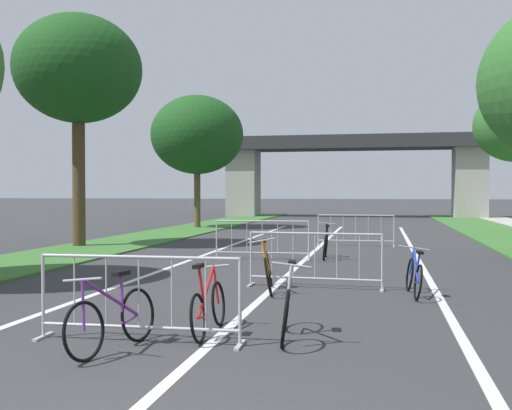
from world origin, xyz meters
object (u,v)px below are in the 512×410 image
(crowd_barrier_second, at_px, (315,260))
(bicycle_black_0, at_px, (326,245))
(bicycle_orange_2, at_px, (268,270))
(bicycle_purple_5, at_px, (113,319))
(crowd_barrier_nearest, at_px, (139,299))
(tree_left_pine_far, at_px, (197,135))
(crowd_barrier_fourth, at_px, (356,230))
(bicycle_blue_3, at_px, (414,276))
(crowd_barrier_third, at_px, (262,240))
(bicycle_red_4, at_px, (208,307))
(tree_left_pine_near, at_px, (78,70))
(bicycle_silver_1, at_px, (287,307))

(crowd_barrier_second, height_order, bicycle_black_0, crowd_barrier_second)
(bicycle_orange_2, bearing_deg, bicycle_purple_5, 67.99)
(crowd_barrier_nearest, relative_size, crowd_barrier_second, 1.00)
(tree_left_pine_far, distance_m, crowd_barrier_second, 19.75)
(crowd_barrier_fourth, height_order, bicycle_blue_3, crowd_barrier_fourth)
(crowd_barrier_fourth, distance_m, bicycle_black_0, 4.07)
(crowd_barrier_second, height_order, crowd_barrier_fourth, same)
(crowd_barrier_fourth, bearing_deg, bicycle_purple_5, -98.79)
(crowd_barrier_third, xyz_separation_m, bicycle_blue_3, (3.69, -5.06, -0.17))
(bicycle_red_4, bearing_deg, tree_left_pine_far, 106.57)
(bicycle_red_4, height_order, bicycle_purple_5, bicycle_red_4)
(crowd_barrier_second, bearing_deg, bicycle_purple_5, -109.59)
(crowd_barrier_nearest, bearing_deg, bicycle_orange_2, 78.04)
(crowd_barrier_third, distance_m, bicycle_orange_2, 5.21)
(bicycle_orange_2, bearing_deg, bicycle_blue_3, 171.23)
(crowd_barrier_third, bearing_deg, crowd_barrier_second, -67.41)
(crowd_barrier_second, relative_size, bicycle_black_0, 1.57)
(tree_left_pine_far, distance_m, bicycle_blue_3, 20.99)
(tree_left_pine_far, bearing_deg, crowd_barrier_second, -66.38)
(tree_left_pine_near, bearing_deg, bicycle_blue_3, -36.04)
(crowd_barrier_nearest, distance_m, bicycle_silver_1, 1.81)
(tree_left_pine_near, relative_size, bicycle_black_0, 4.63)
(bicycle_black_0, distance_m, bicycle_purple_5, 10.21)
(bicycle_orange_2, bearing_deg, crowd_barrier_nearest, 68.43)
(crowd_barrier_fourth, xyz_separation_m, bicycle_orange_2, (-1.20, -9.65, -0.13))
(bicycle_black_0, xyz_separation_m, bicycle_silver_1, (0.32, -9.11, 0.01))
(bicycle_black_0, height_order, bicycle_purple_5, bicycle_black_0)
(crowd_barrier_fourth, bearing_deg, crowd_barrier_second, -92.52)
(bicycle_black_0, xyz_separation_m, bicycle_blue_3, (2.04, -5.59, -0.03))
(bicycle_silver_1, distance_m, bicycle_red_4, 1.02)
(crowd_barrier_nearest, xyz_separation_m, crowd_barrier_fourth, (2.05, 13.66, 0.00))
(tree_left_pine_far, height_order, bicycle_blue_3, tree_left_pine_far)
(bicycle_blue_3, distance_m, bicycle_purple_5, 5.75)
(tree_left_pine_near, bearing_deg, bicycle_silver_1, -52.06)
(tree_left_pine_far, distance_m, bicycle_orange_2, 19.97)
(bicycle_red_4, bearing_deg, bicycle_orange_2, 86.89)
(crowd_barrier_second, bearing_deg, tree_left_pine_far, 113.62)
(crowd_barrier_third, height_order, bicycle_purple_5, crowd_barrier_third)
(bicycle_orange_2, bearing_deg, tree_left_pine_far, -78.77)
(tree_left_pine_near, height_order, bicycle_orange_2, tree_left_pine_near)
(tree_left_pine_far, distance_m, crowd_barrier_third, 14.96)
(crowd_barrier_third, bearing_deg, bicycle_orange_2, -77.86)
(crowd_barrier_nearest, bearing_deg, bicycle_silver_1, 17.20)
(bicycle_blue_3, bearing_deg, bicycle_black_0, 104.94)
(bicycle_blue_3, height_order, bicycle_red_4, bicycle_red_4)
(tree_left_pine_far, bearing_deg, tree_left_pine_near, -94.06)
(crowd_barrier_nearest, height_order, bicycle_orange_2, crowd_barrier_nearest)
(crowd_barrier_fourth, height_order, bicycle_black_0, crowd_barrier_fourth)
(bicycle_red_4, bearing_deg, bicycle_purple_5, -130.81)
(tree_left_pine_far, xyz_separation_m, crowd_barrier_second, (7.74, -17.70, -4.11))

